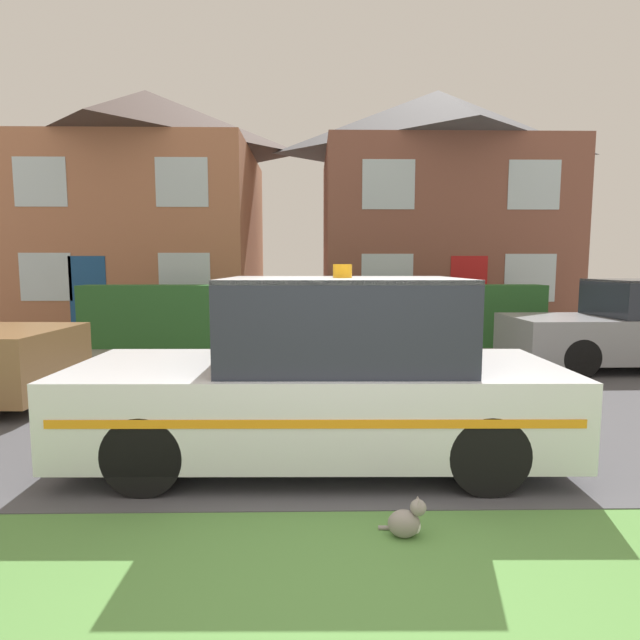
{
  "coord_description": "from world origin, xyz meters",
  "views": [
    {
      "loc": [
        -0.31,
        -2.9,
        1.86
      ],
      "look_at": [
        -0.19,
        4.4,
        1.05
      ],
      "focal_mm": 28.0,
      "sensor_mm": 36.0,
      "label": 1
    }
  ],
  "objects_px": {
    "police_car": "(324,378)",
    "cat": "(407,521)",
    "house_left": "(149,206)",
    "house_right": "(435,206)",
    "neighbour_car_near": "(638,328)"
  },
  "relations": [
    {
      "from": "cat",
      "to": "neighbour_car_near",
      "type": "distance_m",
      "value": 7.65
    },
    {
      "from": "police_car",
      "to": "cat",
      "type": "relative_size",
      "value": 14.3
    },
    {
      "from": "neighbour_car_near",
      "to": "house_right",
      "type": "height_order",
      "value": "house_right"
    },
    {
      "from": "neighbour_car_near",
      "to": "house_right",
      "type": "bearing_deg",
      "value": -76.94
    },
    {
      "from": "neighbour_car_near",
      "to": "house_left",
      "type": "distance_m",
      "value": 14.13
    },
    {
      "from": "cat",
      "to": "house_left",
      "type": "relative_size",
      "value": 0.04
    },
    {
      "from": "neighbour_car_near",
      "to": "police_car",
      "type": "bearing_deg",
      "value": 35.22
    },
    {
      "from": "police_car",
      "to": "house_left",
      "type": "distance_m",
      "value": 13.73
    },
    {
      "from": "cat",
      "to": "house_right",
      "type": "bearing_deg",
      "value": 79.36
    },
    {
      "from": "house_right",
      "to": "neighbour_car_near",
      "type": "bearing_deg",
      "value": -76.02
    },
    {
      "from": "police_car",
      "to": "house_right",
      "type": "bearing_deg",
      "value": -107.51
    },
    {
      "from": "cat",
      "to": "neighbour_car_near",
      "type": "height_order",
      "value": "neighbour_car_near"
    },
    {
      "from": "cat",
      "to": "house_right",
      "type": "height_order",
      "value": "house_right"
    },
    {
      "from": "police_car",
      "to": "house_right",
      "type": "xyz_separation_m",
      "value": [
        3.88,
        11.74,
        2.93
      ]
    },
    {
      "from": "house_left",
      "to": "house_right",
      "type": "distance_m",
      "value": 9.35
    }
  ]
}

